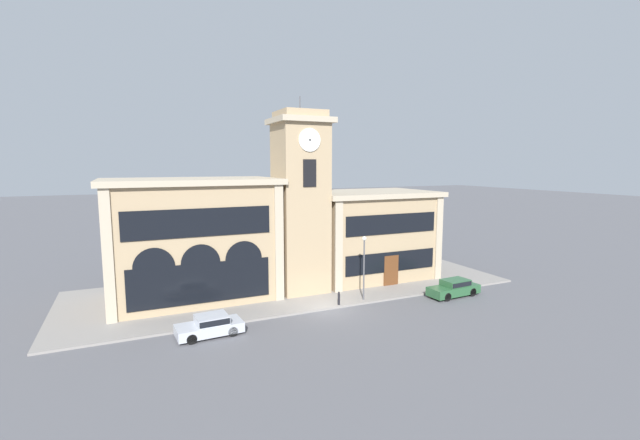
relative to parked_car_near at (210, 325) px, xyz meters
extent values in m
plane|color=#56565B|center=(9.03, 1.22, -0.70)|extent=(300.00, 300.00, 0.00)
cube|color=gray|center=(9.03, 7.89, -0.63)|extent=(38.56, 13.34, 0.15)
cube|color=tan|center=(9.03, 6.67, 6.52)|extent=(4.02, 4.02, 14.44)
cube|color=tan|center=(9.03, 6.67, 13.96)|extent=(4.72, 4.72, 0.45)
cube|color=tan|center=(9.03, 6.67, 14.49)|extent=(3.69, 3.69, 0.60)
cylinder|color=#4C4C51|center=(9.03, 6.67, 15.39)|extent=(0.10, 0.10, 1.20)
cylinder|color=silver|center=(9.03, 4.62, 12.30)|extent=(1.86, 0.10, 1.86)
cylinder|color=black|center=(9.03, 4.55, 12.30)|extent=(0.15, 0.04, 0.15)
cylinder|color=silver|center=(11.09, 6.67, 12.30)|extent=(0.10, 1.86, 1.86)
cylinder|color=black|center=(11.16, 6.67, 12.30)|extent=(0.04, 0.15, 0.15)
cube|color=black|center=(9.03, 4.63, 9.67)|extent=(1.12, 0.10, 2.20)
cube|color=tan|center=(0.23, 8.61, 4.05)|extent=(12.97, 7.90, 9.50)
cube|color=tan|center=(0.23, 8.61, 9.02)|extent=(13.67, 8.60, 0.45)
cube|color=tan|center=(-5.90, 4.61, 4.05)|extent=(0.70, 0.16, 9.50)
cube|color=tan|center=(6.37, 4.61, 4.05)|extent=(0.70, 0.16, 9.50)
cube|color=black|center=(0.23, 4.63, 6.14)|extent=(10.64, 0.10, 2.09)
cube|color=black|center=(0.23, 4.63, 1.58)|extent=(10.38, 0.10, 3.04)
cylinder|color=black|center=(-3.01, 4.62, 3.10)|extent=(2.85, 0.06, 2.85)
cylinder|color=black|center=(0.23, 4.62, 3.10)|extent=(2.85, 0.06, 2.85)
cylinder|color=black|center=(3.48, 4.62, 3.10)|extent=(2.85, 0.06, 2.85)
cube|color=tan|center=(17.02, 8.61, 3.31)|extent=(11.37, 7.90, 8.03)
cube|color=tan|center=(17.02, 8.61, 7.55)|extent=(12.07, 8.60, 0.45)
cube|color=tan|center=(11.69, 4.61, 3.31)|extent=(0.70, 0.16, 8.03)
cube|color=tan|center=(22.36, 4.61, 3.31)|extent=(0.70, 0.16, 8.03)
cube|color=black|center=(17.02, 4.63, 5.08)|extent=(9.33, 0.10, 1.77)
cube|color=#5B3319|center=(17.02, 4.62, 0.74)|extent=(1.50, 0.12, 2.89)
cube|color=black|center=(17.02, 4.63, 1.61)|extent=(9.33, 0.10, 1.80)
cube|color=#B2B7C1|center=(-0.06, 0.00, -0.20)|extent=(4.31, 2.14, 0.65)
cube|color=#B2B7C1|center=(0.11, 0.01, 0.38)|extent=(2.12, 1.82, 0.51)
cube|color=black|center=(0.11, 0.01, 0.38)|extent=(2.04, 1.85, 0.38)
cylinder|color=black|center=(-1.31, -0.91, -0.38)|extent=(0.66, 0.26, 0.65)
cylinder|color=black|center=(-1.41, 0.74, -0.38)|extent=(0.66, 0.26, 0.65)
cylinder|color=black|center=(1.29, -0.75, -0.38)|extent=(0.66, 0.26, 0.65)
cylinder|color=black|center=(1.19, 0.91, -0.38)|extent=(0.66, 0.26, 0.65)
cube|color=#285633|center=(20.22, 0.00, -0.15)|extent=(4.71, 1.99, 0.71)
cube|color=#285633|center=(20.40, 0.01, 0.47)|extent=(2.31, 1.67, 0.52)
cube|color=black|center=(20.40, 0.01, 0.47)|extent=(2.22, 1.70, 0.39)
cylinder|color=black|center=(18.84, -0.83, -0.34)|extent=(0.73, 0.26, 0.71)
cylinder|color=black|center=(18.74, 0.65, -0.34)|extent=(0.73, 0.26, 0.71)
cylinder|color=black|center=(21.69, -0.66, -0.34)|extent=(0.73, 0.26, 0.71)
cylinder|color=black|center=(21.60, 0.83, -0.34)|extent=(0.73, 0.26, 0.71)
cylinder|color=#4C4C51|center=(12.61, 1.93, 1.88)|extent=(0.12, 0.12, 4.87)
sphere|color=silver|center=(12.61, 1.93, 4.50)|extent=(0.36, 0.36, 0.36)
cylinder|color=black|center=(10.19, 1.61, -0.10)|extent=(0.18, 0.18, 0.90)
sphere|color=black|center=(10.19, 1.61, 0.43)|extent=(0.16, 0.16, 0.16)
camera|label=1|loc=(-4.48, -27.23, 10.37)|focal=24.00mm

